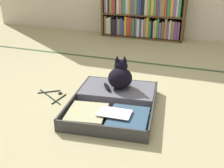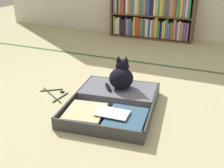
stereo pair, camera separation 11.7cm
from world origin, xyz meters
TOP-DOWN VIEW (x-y plane):
  - ground_plane at (0.00, 0.00)m, footprint 10.00×10.00m
  - tatami_border at (0.00, 1.10)m, footprint 4.80×0.05m
  - bookshelf at (-0.40, 2.25)m, footprint 1.28×0.25m
  - open_suitcase at (-0.06, -0.02)m, footprint 0.74×0.88m
  - black_cat at (-0.07, 0.16)m, footprint 0.28×0.25m
  - clothes_hanger at (-0.63, -0.02)m, footprint 0.32×0.26m

SIDE VIEW (x-z plane):
  - ground_plane at x=0.00m, z-range 0.00..0.00m
  - tatami_border at x=0.00m, z-range 0.00..0.00m
  - clothes_hanger at x=-0.63m, z-range 0.00..0.01m
  - open_suitcase at x=-0.06m, z-range -0.01..0.09m
  - black_cat at x=-0.07m, z-range 0.06..0.33m
  - bookshelf at x=-0.40m, z-range -0.02..0.69m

